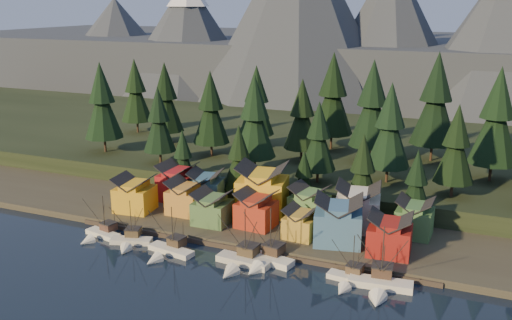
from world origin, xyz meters
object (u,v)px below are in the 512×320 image
at_px(boat_6, 380,278).
at_px(house_front_0, 135,193).
at_px(house_back_1, 206,187).
at_px(house_back_0, 178,181).
at_px(boat_0, 99,229).
at_px(house_front_1, 186,196).
at_px(boat_2, 167,246).
at_px(boat_5, 350,274).
at_px(boat_3, 240,255).
at_px(boat_1, 129,236).
at_px(boat_4, 266,253).

bearing_deg(boat_6, house_front_0, 162.16).
height_order(boat_6, house_back_1, boat_6).
height_order(house_back_0, house_back_1, house_back_0).
bearing_deg(house_front_0, boat_0, -95.39).
bearing_deg(house_front_1, boat_2, -70.79).
relative_size(boat_6, house_front_0, 1.39).
xyz_separation_m(boat_0, house_front_1, (12.04, 17.21, 3.84)).
xyz_separation_m(boat_2, boat_5, (37.34, 2.48, -0.17)).
xyz_separation_m(boat_6, house_back_0, (-55.92, 24.47, 4.10)).
distance_m(boat_3, house_front_0, 37.65).
bearing_deg(house_back_1, house_front_0, -154.51).
relative_size(boat_3, house_front_0, 1.35).
relative_size(house_front_1, house_back_0, 0.87).
height_order(boat_1, house_front_0, house_front_0).
height_order(boat_5, house_front_0, house_front_0).
bearing_deg(house_front_0, boat_6, -18.66).
relative_size(boat_1, boat_6, 0.82).
distance_m(boat_3, boat_5, 21.42).
bearing_deg(house_front_0, boat_1, -66.00).
bearing_deg(house_front_1, boat_0, -123.96).
bearing_deg(house_front_1, boat_3, -37.95).
height_order(boat_4, house_back_1, boat_4).
bearing_deg(boat_3, house_back_0, 143.61).
distance_m(house_front_0, house_front_1, 12.61).
bearing_deg(boat_2, house_front_1, 118.05).
bearing_deg(house_back_1, boat_6, -37.36).
relative_size(boat_0, house_front_1, 1.26).
relative_size(boat_4, house_back_0, 1.34).
distance_m(boat_5, house_back_0, 55.95).
distance_m(house_back_0, house_back_1, 8.38).
height_order(boat_0, boat_4, boat_4).
relative_size(boat_1, house_back_0, 1.12).
height_order(boat_0, boat_5, boat_0).
relative_size(boat_0, boat_1, 0.98).
relative_size(boat_2, house_front_0, 1.23).
xyz_separation_m(boat_3, house_back_0, (-28.91, 25.56, 4.10)).
height_order(boat_1, boat_4, boat_4).
xyz_separation_m(house_front_1, house_back_1, (1.67, 6.98, 0.31)).
height_order(boat_3, house_front_0, boat_3).
relative_size(boat_0, house_back_0, 1.10).
bearing_deg(boat_4, house_front_0, 172.98).
distance_m(boat_6, house_front_0, 63.06).
relative_size(boat_0, boat_2, 0.90).
bearing_deg(house_front_0, house_back_0, 56.74).
bearing_deg(house_back_1, boat_3, -61.23).
distance_m(house_front_1, house_back_0, 10.13).
distance_m(boat_4, house_front_1, 30.76).
height_order(boat_3, boat_4, boat_3).
bearing_deg(boat_2, boat_0, -175.76).
bearing_deg(house_back_0, house_back_1, -3.50).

